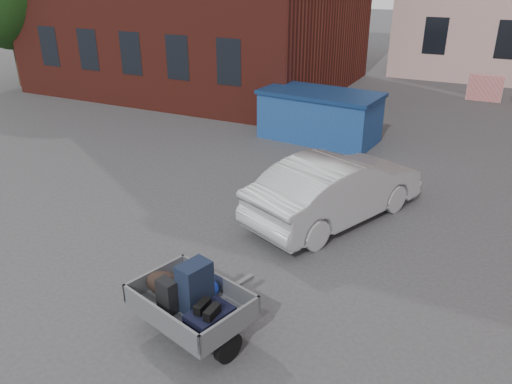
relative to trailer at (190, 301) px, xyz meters
The scene contains 4 objects.
ground 1.80m from the trailer, 81.85° to the left, with size 120.00×120.00×0.00m, color #38383A.
trailer is the anchor object (origin of this frame).
dumpster 9.38m from the trailer, 98.80° to the left, with size 3.66×2.14×1.47m.
silver_car 4.47m from the trailer, 81.46° to the left, with size 1.44×4.14×1.36m, color #A9ACB0.
Camera 1 is at (3.08, -6.34, 4.81)m, focal length 35.00 mm.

